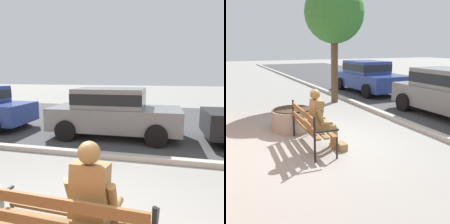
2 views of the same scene
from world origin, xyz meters
TOP-DOWN VIEW (x-y plane):
  - street_surface at (0.00, 7.50)m, footprint 60.00×9.00m
  - curb_stone at (0.00, 2.90)m, footprint 60.00×0.20m
  - park_bench at (0.08, -0.27)m, footprint 1.82×0.59m
  - bronze_statue_seated at (0.35, -0.05)m, footprint 0.65×0.76m
  - parked_car_grey at (-0.61, 4.79)m, footprint 4.13×1.98m

SIDE VIEW (x-z plane):
  - street_surface at x=0.00m, z-range 0.00..0.01m
  - curb_stone at x=0.00m, z-range 0.00..0.12m
  - park_bench at x=0.08m, z-range 0.07..1.02m
  - bronze_statue_seated at x=0.35m, z-range -0.02..1.35m
  - parked_car_grey at x=-0.61m, z-range 0.06..1.62m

